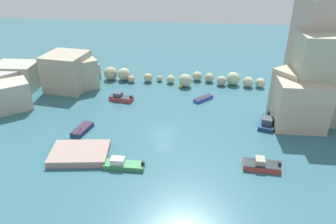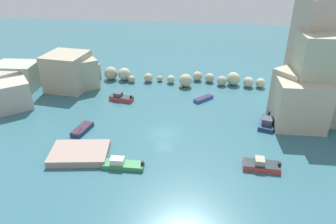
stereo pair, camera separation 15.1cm
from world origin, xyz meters
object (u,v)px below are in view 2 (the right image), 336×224
moored_boat_3 (261,165)px  moored_boat_5 (203,99)px  stone_dock (80,153)px  moored_boat_1 (267,122)px  channel_buoy (181,86)px  moored_boat_4 (123,164)px  moored_boat_2 (121,98)px  moored_boat_0 (82,129)px

moored_boat_3 → moored_boat_5: (-7.87, 19.63, -0.20)m
stone_dock → moored_boat_1: bearing=23.8°
channel_buoy → moored_boat_4: moored_boat_4 is taller
moored_boat_3 → moored_boat_4: bearing=10.0°
moored_boat_3 → moored_boat_2: bearing=-33.8°
channel_buoy → moored_boat_1: size_ratio=0.11×
channel_buoy → moored_boat_0: bearing=-126.3°
channel_buoy → moored_boat_2: (-10.67, -7.11, 0.22)m
moored_boat_2 → channel_buoy: bearing=-134.0°
channel_buoy → moored_boat_1: 20.10m
stone_dock → moored_boat_5: bearing=50.6°
moored_boat_3 → moored_boat_5: bearing=-64.5°
stone_dock → moored_boat_0: bearing=107.8°
stone_dock → moored_boat_1: moored_boat_1 is taller
moored_boat_0 → moored_boat_2: 12.05m
moored_boat_4 → moored_boat_5: bearing=-115.3°
channel_buoy → moored_boat_0: 23.28m
moored_boat_4 → moored_boat_5: (9.94, 21.61, -0.17)m
moored_boat_0 → moored_boat_2: moored_boat_0 is taller
stone_dock → moored_boat_2: bearing=86.6°
stone_dock → channel_buoy: stone_dock is taller
stone_dock → channel_buoy: (11.74, 25.15, -0.17)m
channel_buoy → moored_boat_1: moored_boat_1 is taller
moored_boat_1 → moored_boat_5: moored_boat_1 is taller
channel_buoy → moored_boat_5: (4.63, -5.21, -0.02)m
moored_boat_4 → moored_boat_1: bearing=-147.1°
moored_boat_2 → moored_boat_5: 15.42m
moored_boat_3 → moored_boat_4: moored_boat_3 is taller
moored_boat_3 → moored_boat_4: 17.92m
stone_dock → moored_boat_2: 18.07m
moored_boat_2 → moored_boat_4: (5.36, -19.71, -0.07)m
channel_buoy → stone_dock: bearing=-115.0°
moored_boat_2 → moored_boat_3: moored_boat_3 is taller
moored_boat_3 → moored_boat_0: bearing=-9.4°
moored_boat_4 → moored_boat_0: bearing=-44.1°
moored_boat_1 → moored_boat_5: 13.20m
moored_boat_2 → moored_boat_3: bearing=154.9°
moored_boat_1 → moored_boat_2: 26.43m
stone_dock → moored_boat_2: moored_boat_2 is taller
stone_dock → moored_boat_4: moored_boat_4 is taller
moored_boat_0 → moored_boat_1: moored_boat_0 is taller
moored_boat_2 → moored_boat_4: moored_boat_2 is taller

